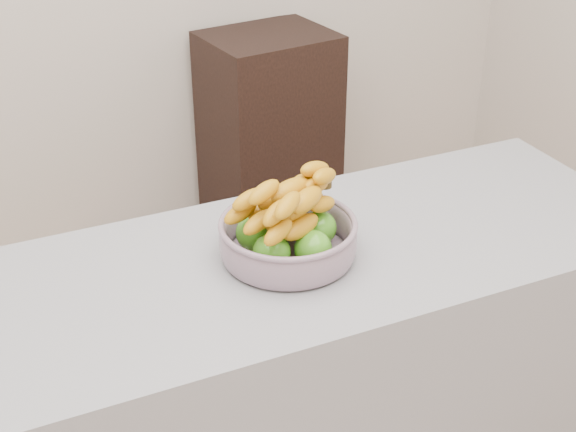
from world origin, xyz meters
The scene contains 3 objects.
counter centered at (0.00, 0.26, 0.45)m, with size 2.00×0.60×0.90m, color #9C9DA4.
cabinet centered at (0.75, 1.78, 0.45)m, with size 0.50×0.40×0.90m, color black.
fruit_bowl centered at (0.14, 0.26, 0.96)m, with size 0.30×0.30×0.18m.
Camera 1 is at (-0.46, -1.07, 1.83)m, focal length 50.00 mm.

